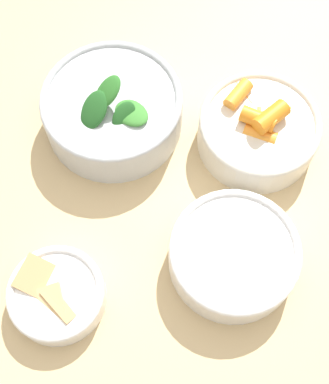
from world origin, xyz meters
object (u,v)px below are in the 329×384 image
bowl_carrots (256,129)px  bowl_cookies (55,294)px  bowl_greens (111,110)px  bowl_beans_hotdog (231,255)px

bowl_carrots → bowl_cookies: bearing=-45.5°
bowl_carrots → bowl_greens: size_ratio=0.85×
bowl_beans_hotdog → bowl_cookies: 0.21m
bowl_greens → bowl_cookies: bowl_greens is taller
bowl_carrots → bowl_cookies: 0.33m
bowl_carrots → bowl_greens: bowl_greens is taller
bowl_greens → bowl_cookies: size_ratio=1.63×
bowl_carrots → bowl_greens: (-0.02, -0.19, 0.00)m
bowl_greens → bowl_cookies: bearing=-9.6°
bowl_carrots → bowl_beans_hotdog: size_ratio=1.02×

